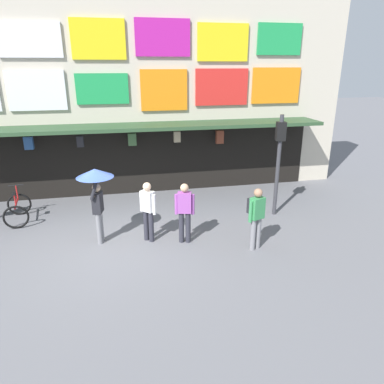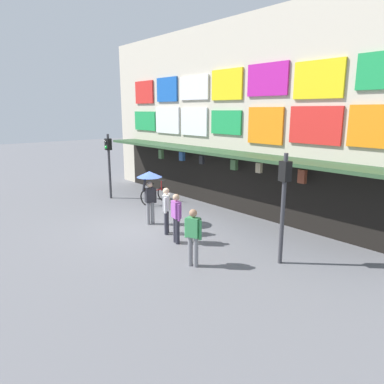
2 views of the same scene
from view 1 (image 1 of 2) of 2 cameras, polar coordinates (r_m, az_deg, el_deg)
ground_plane at (r=10.02m, az=-13.02°, el=-7.98°), size 80.00×80.00×0.00m
shopfront at (r=13.49m, az=-14.21°, el=16.56°), size 18.00×2.60×8.00m
traffic_light_far at (r=11.24m, az=13.86°, el=6.65°), size 0.32×0.35×3.20m
bicycle_parked at (r=12.15m, az=-26.25°, el=-2.52°), size 0.88×1.25×1.05m
pedestrian_in_green at (r=9.42m, az=-1.20°, el=-2.90°), size 0.52×0.30×1.68m
pedestrian_in_yellow at (r=9.58m, az=-7.11°, el=-2.66°), size 0.41×0.41×1.68m
pedestrian_with_umbrella at (r=9.51m, az=-15.21°, el=1.08°), size 0.96×0.96×2.08m
pedestrian_in_red at (r=9.22m, az=10.28°, el=-3.52°), size 0.50×0.44×1.68m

